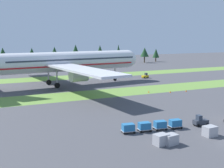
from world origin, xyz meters
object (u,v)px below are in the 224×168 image
at_px(airliner, 59,62).
at_px(cargo_dolly_fourth, 128,128).
at_px(uld_container_2, 210,131).
at_px(uld_container_1, 161,140).
at_px(cargo_dolly_lead, 175,123).
at_px(taxiway_marker_1, 170,92).
at_px(uld_container_0, 170,139).
at_px(taxiway_marker_2, 149,92).
at_px(taxiway_marker_0, 186,91).
at_px(pushback_tractor, 145,76).
at_px(cargo_dolly_second, 160,125).
at_px(cargo_dolly_third, 144,126).
at_px(baggage_tug, 200,121).

relative_size(airliner, cargo_dolly_fourth, 31.01).
bearing_deg(uld_container_2, uld_container_1, -179.87).
xyz_separation_m(airliner, uld_container_2, (8.52, -58.77, -6.97)).
distance_m(cargo_dolly_fourth, uld_container_1, 7.12).
height_order(cargo_dolly_lead, taxiway_marker_1, cargo_dolly_lead).
bearing_deg(uld_container_0, taxiway_marker_2, 62.31).
bearing_deg(taxiway_marker_0, uld_container_0, -131.87).
distance_m(uld_container_0, taxiway_marker_0, 44.80).
height_order(pushback_tractor, taxiway_marker_1, pushback_tractor).
bearing_deg(cargo_dolly_second, cargo_dolly_lead, 90.00).
bearing_deg(cargo_dolly_third, cargo_dolly_second, 90.00).
distance_m(airliner, cargo_dolly_second, 53.21).
bearing_deg(uld_container_0, pushback_tractor, 61.50).
bearing_deg(pushback_tractor, uld_container_1, 143.83).
height_order(baggage_tug, cargo_dolly_lead, baggage_tug).
distance_m(taxiway_marker_1, taxiway_marker_2, 6.10).
height_order(cargo_dolly_second, uld_container_1, uld_container_1).
bearing_deg(cargo_dolly_fourth, taxiway_marker_2, 150.43).
xyz_separation_m(uld_container_1, taxiway_marker_0, (31.29, 32.99, -0.56)).
distance_m(cargo_dolly_third, cargo_dolly_fourth, 2.90).
height_order(cargo_dolly_lead, uld_container_2, uld_container_2).
xyz_separation_m(cargo_dolly_second, uld_container_2, (5.35, -6.10, -0.10)).
relative_size(airliner, uld_container_1, 36.93).
bearing_deg(cargo_dolly_third, pushback_tractor, 156.16).
bearing_deg(uld_container_0, uld_container_1, 165.39).
height_order(baggage_tug, uld_container_1, baggage_tug).
height_order(cargo_dolly_third, pushback_tractor, pushback_tractor).
relative_size(baggage_tug, pushback_tractor, 1.01).
height_order(uld_container_2, taxiway_marker_1, uld_container_2).
bearing_deg(cargo_dolly_third, taxiway_marker_0, 138.99).
xyz_separation_m(uld_container_1, taxiway_marker_2, (20.64, 36.30, -0.58)).
distance_m(baggage_tug, taxiway_marker_0, 34.05).
xyz_separation_m(baggage_tug, uld_container_0, (-10.45, -5.42, -0.04)).
xyz_separation_m(cargo_dolly_second, cargo_dolly_third, (-2.87, 0.39, 0.00)).
bearing_deg(taxiway_marker_0, cargo_dolly_fourth, -141.71).
bearing_deg(airliner, cargo_dolly_fourth, -9.40).
height_order(airliner, cargo_dolly_fourth, airliner).
distance_m(taxiway_marker_0, taxiway_marker_1, 5.26).
xyz_separation_m(cargo_dolly_lead, cargo_dolly_third, (-5.75, 0.78, 0.00)).
xyz_separation_m(uld_container_2, taxiway_marker_0, (21.96, 32.97, -0.55)).
relative_size(cargo_dolly_fourth, uld_container_2, 1.19).
bearing_deg(pushback_tractor, taxiway_marker_1, 155.24).
relative_size(airliner, pushback_tractor, 27.04).
relative_size(baggage_tug, cargo_dolly_second, 1.16).
height_order(cargo_dolly_lead, taxiway_marker_0, cargo_dolly_lead).
distance_m(uld_container_1, taxiway_marker_1, 42.44).
bearing_deg(uld_container_1, uld_container_0, -14.61).
height_order(airliner, cargo_dolly_lead, airliner).
distance_m(cargo_dolly_lead, uld_container_0, 8.19).
height_order(uld_container_0, uld_container_1, uld_container_1).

